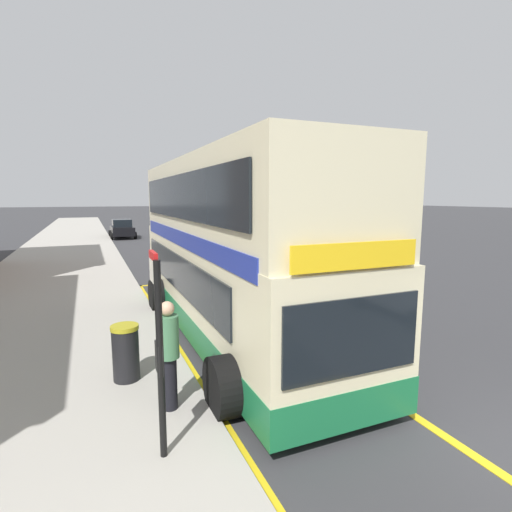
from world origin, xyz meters
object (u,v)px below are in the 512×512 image
bus_stop_sign (159,339)px  parked_car_black_far (122,229)px  double_decker_bus (230,255)px  pedestrian_waiting_near_sign (168,351)px  litter_bin (126,352)px

bus_stop_sign → parked_car_black_far: size_ratio=0.63×
double_decker_bus → bus_stop_sign: double_decker_bus is taller
bus_stop_sign → pedestrian_waiting_near_sign: bearing=73.9°
double_decker_bus → bus_stop_sign: bearing=-119.9°
parked_car_black_far → pedestrian_waiting_near_sign: size_ratio=2.39×
litter_bin → parked_car_black_far: bearing=85.6°
double_decker_bus → parked_car_black_far: bearing=91.1°
pedestrian_waiting_near_sign → litter_bin: bearing=112.1°
litter_bin → double_decker_bus: bearing=35.4°
bus_stop_sign → litter_bin: bearing=95.6°
parked_car_black_far → litter_bin: size_ratio=4.04×
bus_stop_sign → parked_car_black_far: bus_stop_sign is taller
double_decker_bus → pedestrian_waiting_near_sign: bearing=-123.7°
double_decker_bus → bus_stop_sign: size_ratio=3.79×
bus_stop_sign → pedestrian_waiting_near_sign: 1.26m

